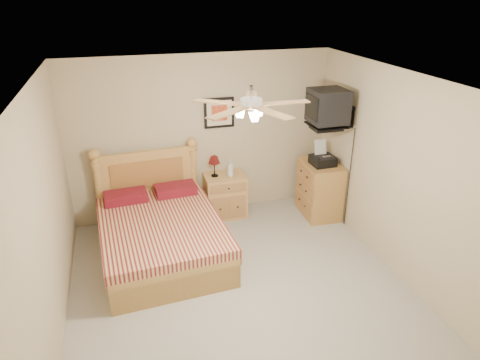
{
  "coord_description": "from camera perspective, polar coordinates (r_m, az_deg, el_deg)",
  "views": [
    {
      "loc": [
        -1.17,
        -3.87,
        3.36
      ],
      "look_at": [
        0.21,
        0.9,
        1.1
      ],
      "focal_mm": 32.0,
      "sensor_mm": 36.0,
      "label": 1
    }
  ],
  "objects": [
    {
      "name": "wall_right",
      "position": [
        5.42,
        21.27,
        -0.16
      ],
      "size": [
        0.04,
        4.5,
        2.5
      ],
      "primitive_type": "cube",
      "color": "tan",
      "rests_on": "ground"
    },
    {
      "name": "bed",
      "position": [
        5.68,
        -10.64,
        -4.45
      ],
      "size": [
        1.64,
        2.09,
        1.3
      ],
      "primitive_type": null,
      "rotation": [
        0.0,
        0.0,
        0.06
      ],
      "color": "#B2853D",
      "rests_on": "ground"
    },
    {
      "name": "framed_picture",
      "position": [
        6.5,
        -2.81,
        8.94
      ],
      "size": [
        0.46,
        0.04,
        0.46
      ],
      "primitive_type": "cube",
      "color": "black",
      "rests_on": "wall_back"
    },
    {
      "name": "wall_tv",
      "position": [
        6.16,
        12.87,
        9.33
      ],
      "size": [
        0.56,
        0.46,
        0.58
      ],
      "primitive_type": null,
      "color": "black",
      "rests_on": "wall_right"
    },
    {
      "name": "table_lamp",
      "position": [
        6.54,
        -3.44,
        1.86
      ],
      "size": [
        0.22,
        0.22,
        0.33
      ],
      "primitive_type": null,
      "rotation": [
        0.0,
        0.0,
        -0.23
      ],
      "color": "#5A1314",
      "rests_on": "nightstand"
    },
    {
      "name": "lotion_bottle",
      "position": [
        6.54,
        -1.31,
        1.59
      ],
      "size": [
        0.14,
        0.14,
        0.27
      ],
      "primitive_type": "imported",
      "rotation": [
        0.0,
        0.0,
        0.41
      ],
      "color": "silver",
      "rests_on": "nightstand"
    },
    {
      "name": "fax_machine",
      "position": [
        6.56,
        11.05,
        3.48
      ],
      "size": [
        0.35,
        0.37,
        0.36
      ],
      "primitive_type": null,
      "rotation": [
        0.0,
        0.0,
        0.02
      ],
      "color": "black",
      "rests_on": "dresser"
    },
    {
      "name": "ceiling_fan",
      "position": [
        3.97,
        1.49,
        9.94
      ],
      "size": [
        1.14,
        1.14,
        0.28
      ],
      "primitive_type": null,
      "color": "silver",
      "rests_on": "ceiling"
    },
    {
      "name": "magazine_upper",
      "position": [
        6.87,
        10.23,
        3.22
      ],
      "size": [
        0.22,
        0.3,
        0.02
      ],
      "primitive_type": "imported",
      "rotation": [
        0.0,
        0.0,
        0.02
      ],
      "color": "tan",
      "rests_on": "magazine_lower"
    },
    {
      "name": "floor",
      "position": [
        5.25,
        0.52,
        -15.27
      ],
      "size": [
        4.5,
        4.5,
        0.0
      ],
      "primitive_type": "plane",
      "color": "gray",
      "rests_on": "ground"
    },
    {
      "name": "magazine_lower",
      "position": [
        6.87,
        10.04,
        3.03
      ],
      "size": [
        0.26,
        0.3,
        0.02
      ],
      "primitive_type": "imported",
      "rotation": [
        0.0,
        0.0,
        -0.33
      ],
      "color": "beige",
      "rests_on": "dresser"
    },
    {
      "name": "dresser",
      "position": [
        6.86,
        10.57,
        -1.16
      ],
      "size": [
        0.55,
        0.77,
        0.88
      ],
      "primitive_type": "cube",
      "rotation": [
        0.0,
        0.0,
        -0.05
      ],
      "color": "#9E6B35",
      "rests_on": "ground"
    },
    {
      "name": "wall_left",
      "position": [
        4.48,
        -24.89,
        -6.09
      ],
      "size": [
        0.04,
        4.5,
        2.5
      ],
      "primitive_type": "cube",
      "color": "tan",
      "rests_on": "ground"
    },
    {
      "name": "ceiling",
      "position": [
        4.13,
        0.66,
        12.49
      ],
      "size": [
        4.0,
        4.5,
        0.04
      ],
      "primitive_type": "cube",
      "color": "white",
      "rests_on": "ground"
    },
    {
      "name": "wall_back",
      "position": [
        6.57,
        -5.08,
        5.68
      ],
      "size": [
        4.0,
        0.04,
        2.5
      ],
      "primitive_type": "cube",
      "color": "tan",
      "rests_on": "ground"
    },
    {
      "name": "nightstand",
      "position": [
        6.76,
        -1.98,
        -2.05
      ],
      "size": [
        0.64,
        0.48,
        0.68
      ],
      "primitive_type": "cube",
      "rotation": [
        0.0,
        0.0,
        -0.02
      ],
      "color": "#AD854A",
      "rests_on": "ground"
    }
  ]
}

